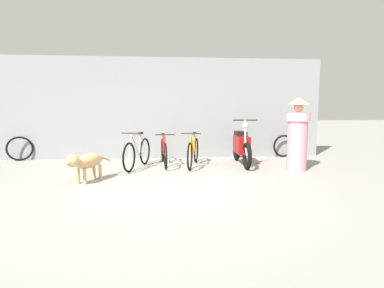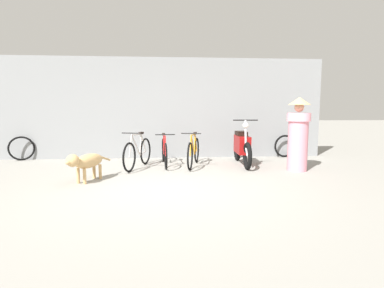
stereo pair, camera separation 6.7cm
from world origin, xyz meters
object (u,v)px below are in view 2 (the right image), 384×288
at_px(motorcycle, 242,146).
at_px(bicycle_1, 164,152).
at_px(spare_tire_right, 285,146).
at_px(person_in_robes, 298,133).
at_px(stray_dog, 86,162).
at_px(spare_tire_left, 21,148).
at_px(bicycle_0, 138,153).
at_px(bicycle_2, 194,152).

bearing_deg(motorcycle, bicycle_1, -90.45).
distance_m(bicycle_1, spare_tire_right, 3.57).
bearing_deg(person_in_robes, motorcycle, -0.30).
xyz_separation_m(stray_dog, spare_tire_left, (-2.40, 2.59, -0.07)).
bearing_deg(person_in_robes, spare_tire_right, -67.47).
distance_m(bicycle_1, spare_tire_left, 3.97).
height_order(bicycle_0, person_in_robes, person_in_robes).
bearing_deg(bicycle_0, person_in_robes, 97.16).
height_order(bicycle_2, stray_dog, bicycle_2).
xyz_separation_m(bicycle_0, spare_tire_left, (-3.23, 1.26, -0.03)).
bearing_deg(motorcycle, bicycle_0, -83.21).
distance_m(stray_dog, person_in_robes, 4.52).
distance_m(bicycle_2, spare_tire_right, 2.96).
bearing_deg(bicycle_1, stray_dog, -46.26).
bearing_deg(stray_dog, spare_tire_right, 143.67).
xyz_separation_m(stray_dog, spare_tire_right, (4.89, 2.59, -0.07)).
bearing_deg(bicycle_2, bicycle_0, -71.28).
bearing_deg(spare_tire_right, bicycle_1, -164.14).
bearing_deg(spare_tire_right, person_in_robes, -103.53).
relative_size(bicycle_2, person_in_robes, 1.00).
height_order(bicycle_1, spare_tire_right, bicycle_1).
relative_size(bicycle_1, spare_tire_left, 2.54).
height_order(bicycle_2, spare_tire_right, bicycle_2).
bearing_deg(bicycle_0, bicycle_1, 131.78).
height_order(bicycle_2, spare_tire_left, bicycle_2).
bearing_deg(bicycle_0, spare_tire_left, -94.86).
relative_size(motorcycle, spare_tire_right, 2.90).
distance_m(motorcycle, person_in_robes, 1.38).
relative_size(stray_dog, spare_tire_left, 1.73).
bearing_deg(person_in_robes, bicycle_1, 19.60).
xyz_separation_m(bicycle_1, spare_tire_right, (3.44, 0.98, -0.01)).
relative_size(bicycle_0, stray_dog, 1.40).
distance_m(spare_tire_left, spare_tire_right, 7.28).
distance_m(motorcycle, stray_dog, 3.69).
bearing_deg(stray_dog, motorcycle, 139.98).
height_order(bicycle_1, stray_dog, bicycle_1).
height_order(bicycle_0, spare_tire_left, bicycle_0).
relative_size(bicycle_0, bicycle_2, 0.97).
distance_m(person_in_robes, spare_tire_left, 7.10).
xyz_separation_m(spare_tire_left, spare_tire_right, (7.28, 0.00, -0.01)).
relative_size(motorcycle, person_in_robes, 1.14).
xyz_separation_m(motorcycle, spare_tire_right, (1.52, 1.07, -0.14)).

